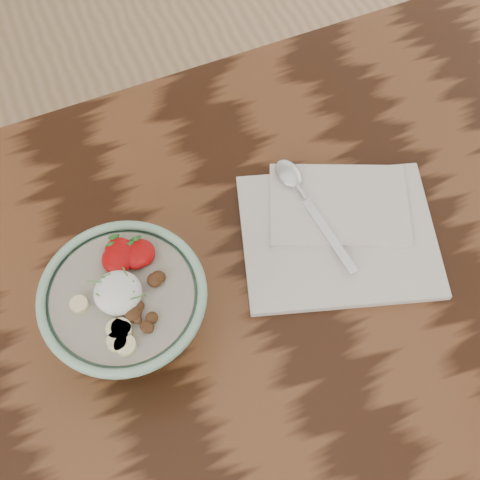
# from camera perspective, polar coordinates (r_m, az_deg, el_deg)

# --- Properties ---
(table) EXTENTS (1.60, 0.90, 0.75)m
(table) POSITION_cam_1_polar(r_m,az_deg,el_deg) (0.92, -7.02, -13.50)
(table) COLOR black
(table) RESTS_ON ground
(breakfast_bowl) EXTENTS (0.19, 0.19, 0.13)m
(breakfast_bowl) POSITION_cam_1_polar(r_m,az_deg,el_deg) (0.80, -9.60, -5.75)
(breakfast_bowl) COLOR #8DBE9F
(breakfast_bowl) RESTS_ON table
(napkin) EXTENTS (0.31, 0.28, 0.02)m
(napkin) POSITION_cam_1_polar(r_m,az_deg,el_deg) (0.91, 8.41, 0.94)
(napkin) COLOR silver
(napkin) RESTS_ON table
(spoon) EXTENTS (0.04, 0.20, 0.01)m
(spoon) POSITION_cam_1_polar(r_m,az_deg,el_deg) (0.92, 4.99, 4.41)
(spoon) COLOR silver
(spoon) RESTS_ON napkin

